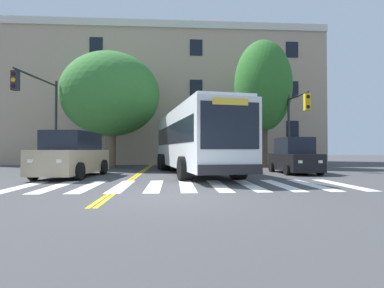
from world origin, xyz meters
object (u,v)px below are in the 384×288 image
at_px(car_tan_near_lane, 73,155).
at_px(street_tree_curbside_small, 111,95).
at_px(traffic_light_overhead, 197,121).
at_px(car_black_far_lane, 294,157).
at_px(street_tree_curbside_large, 263,86).
at_px(traffic_light_near_corner, 296,116).
at_px(city_bus, 193,140).
at_px(traffic_light_far_corner, 41,104).

height_order(car_tan_near_lane, street_tree_curbside_small, street_tree_curbside_small).
distance_m(traffic_light_overhead, street_tree_curbside_small, 6.78).
height_order(car_black_far_lane, street_tree_curbside_large, street_tree_curbside_large).
relative_size(traffic_light_near_corner, street_tree_curbside_large, 0.56).
relative_size(car_black_far_lane, street_tree_curbside_small, 0.47).
bearing_deg(traffic_light_overhead, car_tan_near_lane, -143.24).
bearing_deg(city_bus, car_black_far_lane, -3.17).
relative_size(traffic_light_overhead, street_tree_curbside_small, 0.56).
distance_m(car_tan_near_lane, traffic_light_overhead, 8.14).
height_order(car_black_far_lane, traffic_light_near_corner, traffic_light_near_corner).
bearing_deg(traffic_light_near_corner, street_tree_curbside_large, 119.31).
xyz_separation_m(traffic_light_far_corner, street_tree_curbside_small, (3.23, 3.72, 1.27)).
height_order(car_tan_near_lane, car_black_far_lane, car_tan_near_lane).
height_order(traffic_light_near_corner, traffic_light_overhead, traffic_light_near_corner).
bearing_deg(city_bus, car_tan_near_lane, -163.40).
distance_m(city_bus, traffic_light_near_corner, 7.49).
distance_m(car_tan_near_lane, traffic_light_near_corner, 13.59).
bearing_deg(traffic_light_near_corner, traffic_light_overhead, 176.28).
bearing_deg(traffic_light_near_corner, street_tree_curbside_small, 167.16).
distance_m(car_black_far_lane, street_tree_curbside_small, 13.13).
xyz_separation_m(city_bus, car_black_far_lane, (5.51, -0.31, -0.95)).
bearing_deg(city_bus, traffic_light_far_corner, 169.34).
xyz_separation_m(car_tan_near_lane, street_tree_curbside_small, (0.30, 7.11, 4.18)).
bearing_deg(traffic_light_near_corner, car_black_far_lane, -115.21).
relative_size(car_black_far_lane, traffic_light_overhead, 0.83).
bearing_deg(traffic_light_overhead, car_black_far_lane, -33.04).
distance_m(traffic_light_near_corner, street_tree_curbside_small, 12.81).
bearing_deg(car_black_far_lane, traffic_light_near_corner, 64.79).
bearing_deg(car_tan_near_lane, city_bus, 16.60).
bearing_deg(car_black_far_lane, street_tree_curbside_small, 152.76).
bearing_deg(street_tree_curbside_large, traffic_light_near_corner, -60.69).
xyz_separation_m(city_bus, traffic_light_overhead, (0.48, 2.97, 1.31)).
bearing_deg(traffic_light_far_corner, car_tan_near_lane, -49.10).
relative_size(traffic_light_overhead, street_tree_curbside_large, 0.50).
relative_size(traffic_light_near_corner, street_tree_curbside_small, 0.63).
height_order(city_bus, traffic_light_far_corner, traffic_light_far_corner).
bearing_deg(traffic_light_far_corner, traffic_light_overhead, 8.14).
distance_m(car_black_far_lane, traffic_light_far_corner, 14.71).
distance_m(car_tan_near_lane, traffic_light_far_corner, 5.34).
bearing_deg(street_tree_curbside_large, car_black_far_lane, -89.39).
bearing_deg(car_tan_near_lane, traffic_light_overhead, 36.76).
height_order(car_tan_near_lane, traffic_light_far_corner, traffic_light_far_corner).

